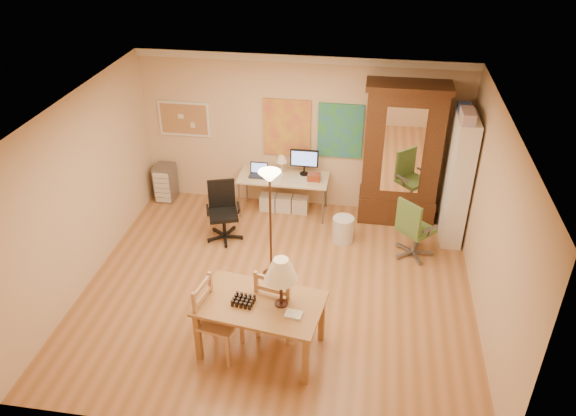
% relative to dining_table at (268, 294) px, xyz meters
% --- Properties ---
extents(floor, '(5.50, 5.50, 0.00)m').
position_rel_dining_table_xyz_m(floor, '(-0.10, 1.19, -0.88)').
color(floor, '#976335').
rests_on(floor, ground).
extents(crown_molding, '(5.50, 0.08, 0.12)m').
position_rel_dining_table_xyz_m(crown_molding, '(-0.10, 3.65, 1.76)').
color(crown_molding, white).
rests_on(crown_molding, floor).
extents(corkboard, '(0.90, 0.04, 0.62)m').
position_rel_dining_table_xyz_m(corkboard, '(-2.15, 3.66, 0.62)').
color(corkboard, tan).
rests_on(corkboard, floor).
extents(art_panel_left, '(0.80, 0.04, 1.00)m').
position_rel_dining_table_xyz_m(art_panel_left, '(-0.35, 3.66, 0.57)').
color(art_panel_left, yellow).
rests_on(art_panel_left, floor).
extents(art_panel_right, '(0.75, 0.04, 0.95)m').
position_rel_dining_table_xyz_m(art_panel_right, '(0.55, 3.66, 0.57)').
color(art_panel_right, teal).
rests_on(art_panel_right, floor).
extents(dining_table, '(1.60, 1.09, 1.40)m').
position_rel_dining_table_xyz_m(dining_table, '(0.00, 0.00, 0.00)').
color(dining_table, brown).
rests_on(dining_table, floor).
extents(ladder_chair_back, '(0.57, 0.55, 1.04)m').
position_rel_dining_table_xyz_m(ladder_chair_back, '(0.06, 0.31, -0.40)').
color(ladder_chair_back, '#A3704A').
rests_on(ladder_chair_back, floor).
extents(ladder_chair_left, '(0.54, 0.55, 1.03)m').
position_rel_dining_table_xyz_m(ladder_chair_left, '(-0.61, -0.11, -0.40)').
color(ladder_chair_left, '#A3704A').
rests_on(ladder_chair_left, floor).
extents(torchiere_lamp, '(0.31, 0.31, 1.73)m').
position_rel_dining_table_xyz_m(torchiere_lamp, '(-0.24, 1.50, 0.50)').
color(torchiere_lamp, '#402819').
rests_on(torchiere_lamp, floor).
extents(computer_desk, '(1.53, 0.67, 1.16)m').
position_rel_dining_table_xyz_m(computer_desk, '(-0.33, 3.34, -0.46)').
color(computer_desk, beige).
rests_on(computer_desk, floor).
extents(office_chair_black, '(0.60, 0.60, 0.98)m').
position_rel_dining_table_xyz_m(office_chair_black, '(-1.18, 2.37, -0.62)').
color(office_chair_black, black).
rests_on(office_chair_black, floor).
extents(office_chair_green, '(0.65, 0.65, 1.01)m').
position_rel_dining_table_xyz_m(office_chair_green, '(1.83, 2.33, -0.61)').
color(office_chair_green, slate).
rests_on(office_chair_green, floor).
extents(drawer_cart, '(0.33, 0.40, 0.66)m').
position_rel_dining_table_xyz_m(drawer_cart, '(-2.54, 3.44, -0.55)').
color(drawer_cart, slate).
rests_on(drawer_cart, floor).
extents(armoire, '(1.31, 0.62, 2.41)m').
position_rel_dining_table_xyz_m(armoire, '(1.58, 3.43, 0.16)').
color(armoire, '#32180D').
rests_on(armoire, floor).
extents(bookshelf, '(0.31, 0.83, 2.08)m').
position_rel_dining_table_xyz_m(bookshelf, '(2.45, 2.99, 0.15)').
color(bookshelf, white).
rests_on(bookshelf, floor).
extents(wastebin, '(0.34, 0.34, 0.43)m').
position_rel_dining_table_xyz_m(wastebin, '(0.74, 2.56, -0.67)').
color(wastebin, silver).
rests_on(wastebin, floor).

